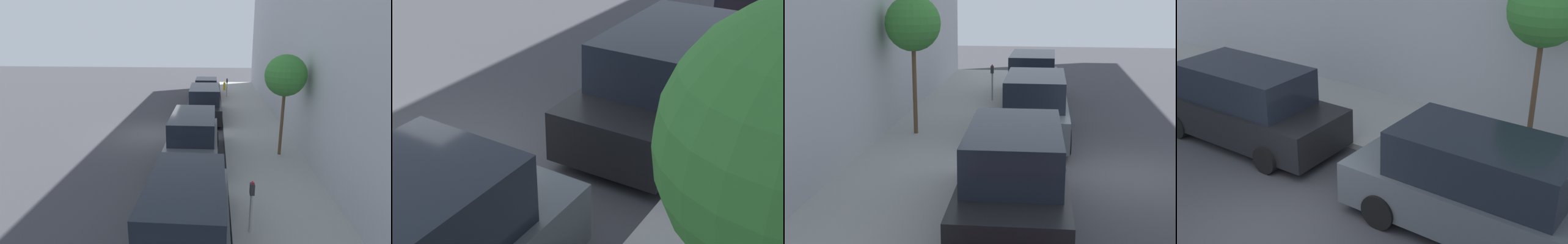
# 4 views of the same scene
# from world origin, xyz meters

# --- Properties ---
(ground_plane) EXTENTS (60.00, 60.00, 0.00)m
(ground_plane) POSITION_xyz_m (0.00, 0.00, 0.00)
(ground_plane) COLOR #38383D
(parked_minivan_third) EXTENTS (2.02, 4.94, 1.90)m
(parked_minivan_third) POSITION_xyz_m (2.43, 3.08, 0.92)
(parked_minivan_third) COLOR black
(parked_minivan_third) RESTS_ON ground_plane
(parked_sedan_fourth) EXTENTS (1.92, 4.51, 1.54)m
(parked_sedan_fourth) POSITION_xyz_m (2.37, 8.72, 0.72)
(parked_sedan_fourth) COLOR maroon
(parked_sedan_fourth) RESTS_ON ground_plane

